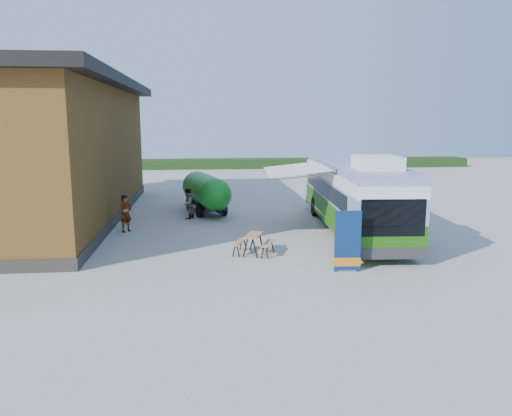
{
  "coord_description": "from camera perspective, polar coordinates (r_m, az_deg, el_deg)",
  "views": [
    {
      "loc": [
        -1.92,
        -17.64,
        5.33
      ],
      "look_at": [
        0.38,
        4.37,
        1.4
      ],
      "focal_mm": 35.0,
      "sensor_mm": 36.0,
      "label": 1
    }
  ],
  "objects": [
    {
      "name": "picnic_table",
      "position": [
        19.97,
        -0.28,
        -3.61
      ],
      "size": [
        1.77,
        1.67,
        0.81
      ],
      "rotation": [
        0.0,
        0.0,
        -0.35
      ],
      "color": "tan",
      "rests_on": "ground"
    },
    {
      "name": "person_a",
      "position": [
        24.68,
        -14.66,
        -0.62
      ],
      "size": [
        0.75,
        0.77,
        1.79
      ],
      "primitive_type": "imported",
      "rotation": [
        0.0,
        0.0,
        0.84
      ],
      "color": "#999999",
      "rests_on": "ground"
    },
    {
      "name": "banner",
      "position": [
        17.93,
        10.42,
        -4.4
      ],
      "size": [
        0.96,
        0.22,
        2.21
      ],
      "rotation": [
        0.0,
        0.0,
        -0.06
      ],
      "color": "navy",
      "rests_on": "ground"
    },
    {
      "name": "ground",
      "position": [
        18.53,
        0.24,
        -6.64
      ],
      "size": [
        100.0,
        100.0,
        0.0
      ],
      "primitive_type": "plane",
      "color": "#BCB7AD",
      "rests_on": "ground"
    },
    {
      "name": "barn",
      "position": [
        29.0,
        -23.28,
        5.81
      ],
      "size": [
        9.6,
        21.2,
        7.5
      ],
      "color": "brown",
      "rests_on": "ground"
    },
    {
      "name": "hedge",
      "position": [
        56.73,
        4.16,
        5.15
      ],
      "size": [
        40.0,
        3.0,
        1.0
      ],
      "primitive_type": "cube",
      "color": "#264419",
      "rests_on": "ground"
    },
    {
      "name": "bus",
      "position": [
        24.49,
        11.0,
        1.75
      ],
      "size": [
        3.47,
        12.86,
        3.91
      ],
      "rotation": [
        0.0,
        0.0,
        -0.06
      ],
      "color": "#337313",
      "rests_on": "ground"
    },
    {
      "name": "slurry_tanker",
      "position": [
        28.84,
        -5.77,
        1.95
      ],
      "size": [
        2.8,
        5.89,
        2.23
      ],
      "rotation": [
        0.0,
        0.0,
        0.26
      ],
      "color": "#17811F",
      "rests_on": "ground"
    },
    {
      "name": "person_b",
      "position": [
        27.33,
        -7.81,
        0.48
      ],
      "size": [
        0.89,
        0.98,
        1.64
      ],
      "primitive_type": "imported",
      "rotation": [
        0.0,
        0.0,
        -1.99
      ],
      "color": "#999999",
      "rests_on": "ground"
    },
    {
      "name": "awning",
      "position": [
        23.93,
        4.99,
        4.05
      ],
      "size": [
        3.17,
        4.78,
        0.55
      ],
      "rotation": [
        0.0,
        0.0,
        -0.06
      ],
      "color": "white",
      "rests_on": "ground"
    }
  ]
}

